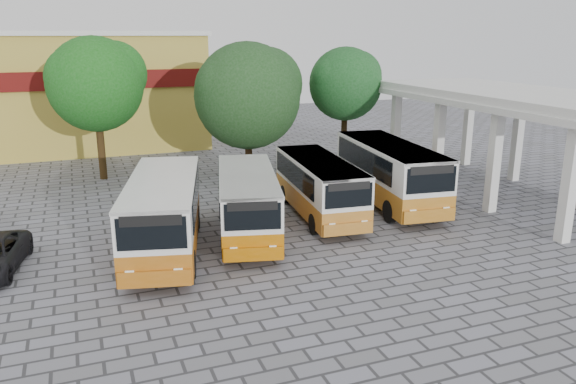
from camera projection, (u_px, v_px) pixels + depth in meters
name	position (u px, v px, depth m)	size (l,w,h in m)	color
ground	(360.00, 245.00, 22.27)	(90.00, 90.00, 0.00)	slate
terminal_shelter	(512.00, 100.00, 28.12)	(6.80, 15.80, 5.40)	silver
shophouse_block	(59.00, 90.00, 40.78)	(20.40, 10.40, 8.30)	#AF9634
bus_far_left	(164.00, 210.00, 21.19)	(4.24, 8.44, 2.89)	#A4580F
bus_centre_left	(248.00, 200.00, 23.03)	(3.93, 7.77, 2.66)	#AF5B00
bus_centre_right	(319.00, 184.00, 25.50)	(2.91, 7.51, 2.64)	#AB691D
bus_far_right	(390.00, 170.00, 27.28)	(3.45, 8.54, 2.99)	#AC6816
tree_left	(96.00, 81.00, 31.13)	(5.54, 5.27, 8.06)	#3F2B13
tree_middle	(249.00, 92.00, 32.30)	(6.46, 6.15, 7.74)	#3E2814
tree_right	(346.00, 81.00, 34.60)	(4.73, 4.50, 7.39)	black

